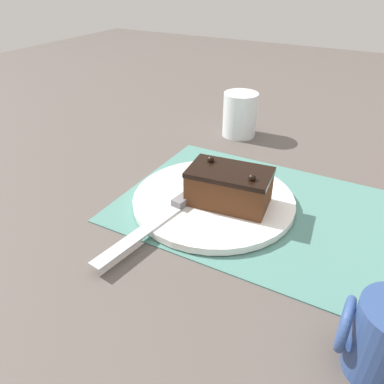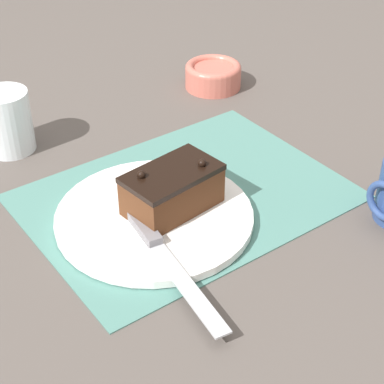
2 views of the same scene
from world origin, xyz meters
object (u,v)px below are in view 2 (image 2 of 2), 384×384
object	(u,v)px
chocolate_cake	(172,189)
serving_knife	(157,246)
cake_plate	(154,217)
drinking_glass	(7,121)
small_bowl	(213,75)

from	to	relation	value
chocolate_cake	serving_knife	bearing A→B (deg)	42.67
cake_plate	drinking_glass	size ratio (longest dim) A/B	2.70
serving_knife	drinking_glass	world-z (taller)	drinking_glass
chocolate_cake	small_bowl	size ratio (longest dim) A/B	1.31
drinking_glass	small_bowl	distance (m)	0.42
drinking_glass	small_bowl	bearing A→B (deg)	178.08
drinking_glass	serving_knife	bearing A→B (deg)	96.54
cake_plate	chocolate_cake	world-z (taller)	chocolate_cake
small_bowl	cake_plate	bearing A→B (deg)	41.51
cake_plate	chocolate_cake	xyz separation A→B (m)	(-0.03, 0.00, 0.04)
cake_plate	small_bowl	size ratio (longest dim) A/B	2.57
chocolate_cake	serving_knife	distance (m)	0.10
chocolate_cake	drinking_glass	bearing A→B (deg)	-70.42
chocolate_cake	drinking_glass	size ratio (longest dim) A/B	1.37
cake_plate	small_bowl	world-z (taller)	small_bowl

